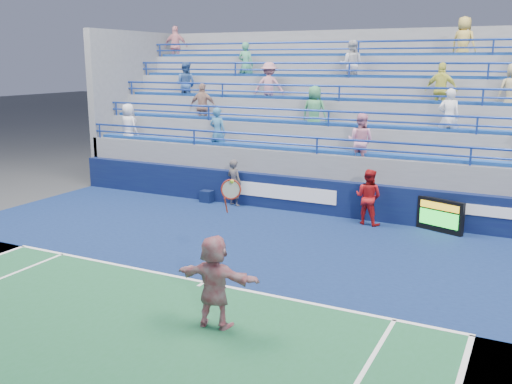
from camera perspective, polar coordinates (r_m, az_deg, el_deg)
The scene contains 8 objects.
ground at distance 12.47m, azimuth -5.19°, elevation -9.06°, with size 120.00×120.00×0.00m, color #333538.
sponsor_wall at distance 17.90m, azimuth 5.78°, elevation -0.40°, with size 18.00×0.32×1.10m.
bleacher_stand at distance 21.22m, azimuth 9.49°, elevation 4.33°, with size 18.00×5.60×6.13m.
serve_speed_board at distance 16.65m, azimuth 17.94°, elevation -2.27°, with size 1.33×0.60×0.94m.
judge_chair at distance 19.34m, azimuth -4.87°, elevation -0.34°, with size 0.41×0.41×0.72m.
tennis_player at distance 10.23m, azimuth -4.15°, elevation -8.91°, with size 1.62×0.63×2.75m.
line_judge at distance 18.69m, azimuth -2.19°, elevation 0.94°, with size 0.57×0.37×1.55m, color #131735.
ball_girl at distance 16.83m, azimuth 11.16°, elevation -0.49°, with size 0.80×0.62×1.64m, color #A71316.
Camera 1 is at (6.16, -9.79, 4.66)m, focal length 40.00 mm.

